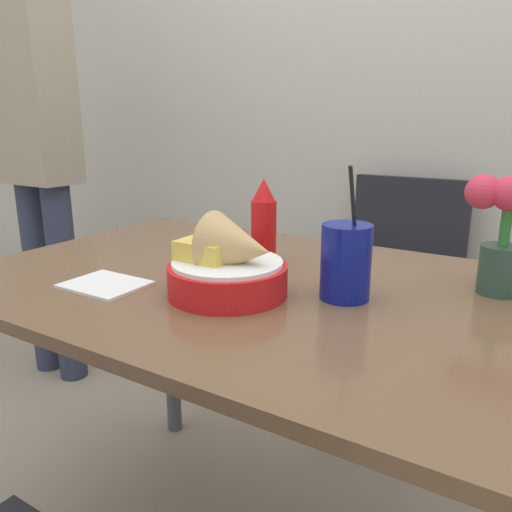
{
  "coord_description": "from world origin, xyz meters",
  "views": [
    {
      "loc": [
        0.47,
        -0.82,
        1.06
      ],
      "look_at": [
        -0.02,
        -0.03,
        0.8
      ],
      "focal_mm": 35.0,
      "sensor_mm": 36.0,
      "label": 1
    }
  ],
  "objects_px": {
    "flower_vase": "(506,225)",
    "chair_far_window": "(398,278)",
    "ketchup_bottle": "(264,223)",
    "person_standing": "(36,142)",
    "drink_cup": "(346,264)",
    "food_basket": "(230,266)"
  },
  "relations": [
    {
      "from": "flower_vase",
      "to": "chair_far_window",
      "type": "bearing_deg",
      "value": 118.46
    },
    {
      "from": "ketchup_bottle",
      "to": "person_standing",
      "type": "distance_m",
      "value": 1.23
    },
    {
      "from": "ketchup_bottle",
      "to": "person_standing",
      "type": "xyz_separation_m",
      "value": [
        -1.18,
        0.28,
        0.14
      ]
    },
    {
      "from": "drink_cup",
      "to": "flower_vase",
      "type": "relative_size",
      "value": 1.11
    },
    {
      "from": "ketchup_bottle",
      "to": "person_standing",
      "type": "relative_size",
      "value": 0.11
    },
    {
      "from": "chair_far_window",
      "to": "drink_cup",
      "type": "distance_m",
      "value": 0.92
    },
    {
      "from": "drink_cup",
      "to": "person_standing",
      "type": "height_order",
      "value": "person_standing"
    },
    {
      "from": "chair_far_window",
      "to": "food_basket",
      "type": "xyz_separation_m",
      "value": [
        -0.05,
        -0.96,
        0.28
      ]
    },
    {
      "from": "chair_far_window",
      "to": "flower_vase",
      "type": "height_order",
      "value": "flower_vase"
    },
    {
      "from": "chair_far_window",
      "to": "drink_cup",
      "type": "height_order",
      "value": "drink_cup"
    },
    {
      "from": "chair_far_window",
      "to": "ketchup_bottle",
      "type": "distance_m",
      "value": 0.81
    },
    {
      "from": "chair_far_window",
      "to": "food_basket",
      "type": "bearing_deg",
      "value": -92.83
    },
    {
      "from": "food_basket",
      "to": "drink_cup",
      "type": "distance_m",
      "value": 0.21
    },
    {
      "from": "chair_far_window",
      "to": "flower_vase",
      "type": "xyz_separation_m",
      "value": [
        0.37,
        -0.69,
        0.35
      ]
    },
    {
      "from": "flower_vase",
      "to": "food_basket",
      "type": "bearing_deg",
      "value": -147.12
    },
    {
      "from": "flower_vase",
      "to": "ketchup_bottle",
      "type": "bearing_deg",
      "value": -173.89
    },
    {
      "from": "drink_cup",
      "to": "person_standing",
      "type": "relative_size",
      "value": 0.14
    },
    {
      "from": "chair_far_window",
      "to": "flower_vase",
      "type": "relative_size",
      "value": 3.91
    },
    {
      "from": "food_basket",
      "to": "drink_cup",
      "type": "bearing_deg",
      "value": 27.33
    },
    {
      "from": "ketchup_bottle",
      "to": "flower_vase",
      "type": "distance_m",
      "value": 0.48
    },
    {
      "from": "food_basket",
      "to": "ketchup_bottle",
      "type": "height_order",
      "value": "ketchup_bottle"
    },
    {
      "from": "ketchup_bottle",
      "to": "drink_cup",
      "type": "height_order",
      "value": "drink_cup"
    }
  ]
}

